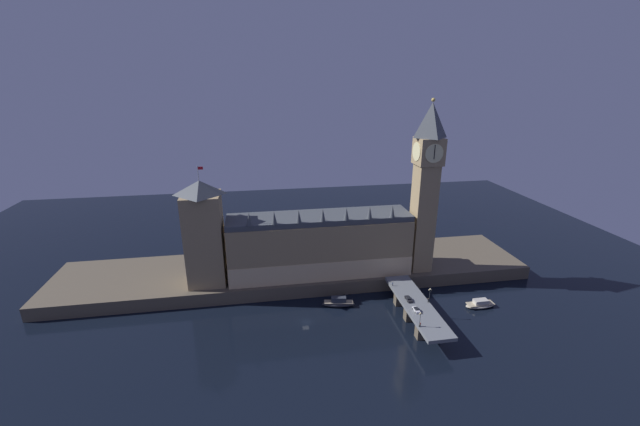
% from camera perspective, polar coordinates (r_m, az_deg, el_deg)
% --- Properties ---
extents(ground_plane, '(400.00, 400.00, 0.00)m').
position_cam_1_polar(ground_plane, '(160.32, -2.07, -15.62)').
color(ground_plane, black).
extents(embankment, '(220.00, 42.00, 6.01)m').
position_cam_1_polar(embankment, '(192.15, -3.61, -8.35)').
color(embankment, brown).
rests_on(embankment, ground_plane).
extents(parliament_hall, '(81.54, 19.60, 33.50)m').
position_cam_1_polar(parliament_hall, '(178.16, -0.05, -4.56)').
color(parliament_hall, '#9E845B').
rests_on(parliament_hall, embankment).
extents(clock_tower, '(11.32, 11.43, 77.57)m').
position_cam_1_polar(clock_tower, '(178.90, 15.12, 4.09)').
color(clock_tower, '#9E845B').
rests_on(clock_tower, embankment).
extents(victoria_tower, '(15.83, 15.83, 51.87)m').
position_cam_1_polar(victoria_tower, '(173.48, -16.50, -2.79)').
color(victoria_tower, '#9E845B').
rests_on(victoria_tower, embankment).
extents(bridge, '(10.70, 46.00, 7.29)m').
position_cam_1_polar(bridge, '(163.73, 13.82, -13.32)').
color(bridge, slate).
rests_on(bridge, ground_plane).
extents(car_northbound_lead, '(1.90, 4.65, 1.30)m').
position_cam_1_polar(car_northbound_lead, '(163.50, 12.75, -12.10)').
color(car_northbound_lead, black).
rests_on(car_northbound_lead, bridge).
extents(car_northbound_trail, '(1.84, 4.15, 1.36)m').
position_cam_1_polar(car_northbound_trail, '(157.41, 13.82, -13.49)').
color(car_northbound_trail, silver).
rests_on(car_northbound_trail, bridge).
extents(pedestrian_near_rail, '(0.38, 0.38, 1.65)m').
position_cam_1_polar(pedestrian_near_rail, '(149.29, 14.40, -15.40)').
color(pedestrian_near_rail, black).
rests_on(pedestrian_near_rail, bridge).
extents(pedestrian_mid_walk, '(0.38, 0.38, 1.85)m').
position_cam_1_polar(pedestrian_mid_walk, '(163.90, 15.45, -12.10)').
color(pedestrian_mid_walk, black).
rests_on(pedestrian_mid_walk, bridge).
extents(pedestrian_far_rail, '(0.38, 0.38, 1.74)m').
position_cam_1_polar(pedestrian_far_rail, '(172.39, 10.52, -10.09)').
color(pedestrian_far_rail, black).
rests_on(pedestrian_far_rail, bridge).
extents(street_lamp_near, '(1.34, 0.60, 5.87)m').
position_cam_1_polar(street_lamp_near, '(147.46, 14.37, -14.55)').
color(street_lamp_near, '#2D3333').
rests_on(street_lamp_near, bridge).
extents(street_lamp_mid, '(1.34, 0.60, 6.17)m').
position_cam_1_polar(street_lamp_mid, '(162.57, 15.68, -11.22)').
color(street_lamp_mid, '#2D3333').
rests_on(street_lamp_mid, bridge).
extents(boat_upstream, '(14.17, 6.11, 4.40)m').
position_cam_1_polar(boat_upstream, '(169.29, 2.72, -12.93)').
color(boat_upstream, '#28282D').
rests_on(boat_upstream, ground_plane).
extents(boat_downstream, '(13.11, 5.17, 3.45)m').
position_cam_1_polar(boat_downstream, '(181.82, 22.28, -12.18)').
color(boat_downstream, '#B2A893').
rests_on(boat_downstream, ground_plane).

